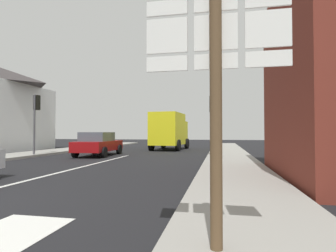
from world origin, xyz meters
TOP-DOWN VIEW (x-y plane):
  - ground_plane at (0.00, 10.00)m, footprint 80.00×80.00m
  - sidewalk_right at (6.23, 8.00)m, footprint 2.50×44.00m
  - lane_centre_stripe at (0.00, 6.00)m, footprint 0.16×12.00m
  - sedan_far at (-1.77, 11.57)m, footprint 2.13×4.28m
  - delivery_truck at (1.50, 18.17)m, footprint 2.81×5.15m
  - route_sign_post at (5.67, -0.93)m, footprint 1.66×0.14m
  - traffic_light_near_right at (5.27, 11.20)m, footprint 0.30×0.49m
  - traffic_light_near_left at (-5.27, 10.37)m, footprint 0.30×0.49m

SIDE VIEW (x-z plane):
  - ground_plane at x=0.00m, z-range 0.00..0.00m
  - lane_centre_stripe at x=0.00m, z-range 0.00..0.01m
  - sidewalk_right at x=6.23m, z-range 0.00..0.14m
  - sedan_far at x=-1.77m, z-range 0.03..1.50m
  - delivery_truck at x=1.50m, z-range 0.13..3.18m
  - route_sign_post at x=5.67m, z-range 0.40..3.60m
  - traffic_light_near_right at x=5.27m, z-range 0.84..4.35m
  - traffic_light_near_left at x=-5.27m, z-range 0.90..4.62m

